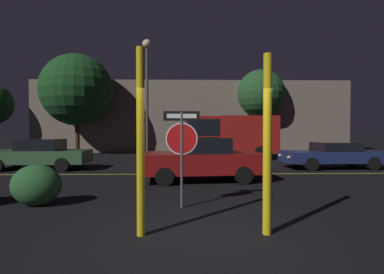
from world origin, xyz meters
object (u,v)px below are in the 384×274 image
(tree_0, at_px, (77,90))
(passing_car_1, at_px, (39,154))
(tree_1, at_px, (261,94))
(yellow_pole_right, at_px, (267,144))
(yellow_pole_left, at_px, (141,142))
(passing_car_3, at_px, (333,155))
(street_lamp, at_px, (147,76))
(hedge_bush_1, at_px, (36,185))
(delivery_truck, at_px, (227,134))
(passing_car_2, at_px, (201,159))
(stop_sign, at_px, (182,139))

(tree_0, bearing_deg, passing_car_1, -81.80)
(tree_1, bearing_deg, yellow_pole_right, -103.87)
(passing_car_1, xyz_separation_m, tree_1, (12.64, 9.85, 3.98))
(yellow_pole_left, distance_m, yellow_pole_right, 2.16)
(passing_car_3, height_order, street_lamp, street_lamp)
(yellow_pole_left, height_order, tree_0, tree_0)
(hedge_bush_1, height_order, tree_0, tree_0)
(delivery_truck, relative_size, tree_1, 0.86)
(passing_car_3, xyz_separation_m, street_lamp, (-9.19, 4.06, 4.39))
(yellow_pole_right, relative_size, tree_1, 0.47)
(street_lamp, xyz_separation_m, tree_0, (-5.57, 4.00, -0.35))
(street_lamp, bearing_deg, yellow_pole_right, -73.98)
(street_lamp, height_order, tree_1, street_lamp)
(hedge_bush_1, distance_m, street_lamp, 11.72)
(yellow_pole_left, xyz_separation_m, tree_0, (-7.08, 16.82, 3.09))
(passing_car_1, xyz_separation_m, delivery_truck, (9.30, 4.84, 0.85))
(yellow_pole_left, distance_m, hedge_bush_1, 3.66)
(passing_car_2, relative_size, tree_1, 0.68)
(street_lamp, bearing_deg, stop_sign, -78.80)
(passing_car_2, xyz_separation_m, tree_1, (5.41, 12.98, 3.92))
(yellow_pole_right, bearing_deg, passing_car_2, 98.70)
(stop_sign, distance_m, yellow_pole_left, 1.91)
(yellow_pole_right, height_order, passing_car_3, yellow_pole_right)
(passing_car_1, height_order, delivery_truck, delivery_truck)
(yellow_pole_right, relative_size, passing_car_3, 0.65)
(street_lamp, distance_m, tree_0, 6.87)
(hedge_bush_1, height_order, delivery_truck, delivery_truck)
(yellow_pole_left, relative_size, street_lamp, 0.44)
(hedge_bush_1, xyz_separation_m, passing_car_3, (10.47, 6.67, 0.15))
(yellow_pole_left, relative_size, passing_car_2, 0.72)
(yellow_pole_right, xyz_separation_m, passing_car_1, (-8.07, 8.64, -0.85))
(passing_car_1, height_order, street_lamp, street_lamp)
(yellow_pole_left, relative_size, passing_car_3, 0.67)
(hedge_bush_1, distance_m, passing_car_2, 5.36)
(passing_car_1, height_order, tree_1, tree_1)
(passing_car_3, bearing_deg, yellow_pole_right, 144.44)
(passing_car_1, relative_size, tree_0, 0.63)
(yellow_pole_right, xyz_separation_m, delivery_truck, (1.23, 13.48, -0.00))
(passing_car_2, relative_size, tree_0, 0.61)
(passing_car_2, bearing_deg, passing_car_3, -68.65)
(yellow_pole_left, bearing_deg, passing_car_1, 124.29)
(stop_sign, relative_size, passing_car_1, 0.49)
(yellow_pole_left, distance_m, street_lamp, 13.36)
(stop_sign, relative_size, yellow_pole_right, 0.72)
(passing_car_1, bearing_deg, hedge_bush_1, -155.12)
(tree_0, bearing_deg, tree_1, 6.97)
(stop_sign, height_order, passing_car_3, stop_sign)
(yellow_pole_right, bearing_deg, tree_0, 118.83)
(passing_car_2, bearing_deg, street_lamp, 15.69)
(passing_car_2, distance_m, tree_1, 14.59)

